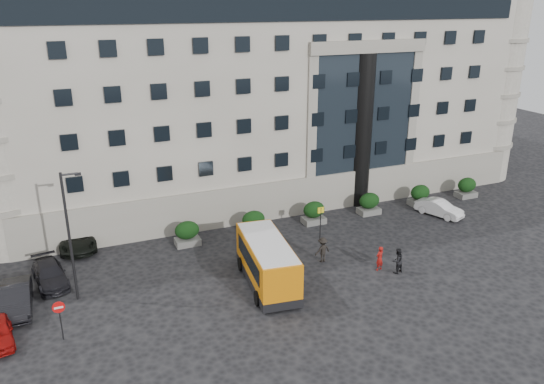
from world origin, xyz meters
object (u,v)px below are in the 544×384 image
(hedge_b, at_px, (254,222))
(pedestrian_b, at_px, (397,261))
(hedge_c, at_px, (314,212))
(hedge_f, at_px, (467,187))
(street_lamp, at_px, (70,232))
(minibus, at_px, (267,261))
(hedge_d, at_px, (369,203))
(hedge_e, at_px, (420,195))
(pedestrian_c, at_px, (323,250))
(white_taxi, at_px, (439,208))
(no_entry_sign, at_px, (59,313))
(pedestrian_a, at_px, (380,258))
(hedge_a, at_px, (187,233))
(parked_car_b, at_px, (17,298))
(parked_car_c, at_px, (50,274))
(bus_stop_sign, at_px, (321,217))
(parked_car_d, at_px, (77,237))

(hedge_b, height_order, pedestrian_b, hedge_b)
(hedge_c, distance_m, hedge_f, 15.60)
(street_lamp, bearing_deg, minibus, -14.00)
(hedge_d, distance_m, hedge_e, 5.20)
(hedge_d, height_order, minibus, minibus)
(hedge_b, relative_size, pedestrian_c, 1.02)
(pedestrian_b, relative_size, pedestrian_c, 0.97)
(street_lamp, bearing_deg, hedge_c, 14.67)
(hedge_f, relative_size, white_taxi, 0.46)
(no_entry_sign, distance_m, pedestrian_a, 19.81)
(minibus, bearing_deg, white_taxi, 22.74)
(hedge_c, bearing_deg, hedge_a, 180.00)
(parked_car_b, distance_m, pedestrian_a, 22.45)
(parked_car_b, bearing_deg, street_lamp, -1.28)
(hedge_c, relative_size, no_entry_sign, 0.79)
(hedge_a, distance_m, minibus, 8.26)
(street_lamp, height_order, minibus, street_lamp)
(hedge_f, xyz_separation_m, minibus, (-22.79, -7.58, 0.69))
(parked_car_c, height_order, pedestrian_b, pedestrian_b)
(hedge_f, xyz_separation_m, bus_stop_sign, (-16.50, -2.80, 0.80))
(parked_car_c, bearing_deg, hedge_d, -3.92)
(parked_car_d, relative_size, white_taxi, 1.36)
(hedge_d, bearing_deg, minibus, -148.53)
(pedestrian_b, bearing_deg, parked_car_b, -21.56)
(parked_car_d, bearing_deg, minibus, -43.73)
(hedge_d, xyz_separation_m, bus_stop_sign, (-6.10, -2.80, 0.80))
(hedge_d, bearing_deg, hedge_f, 0.00)
(hedge_a, distance_m, parked_car_d, 8.03)
(hedge_b, height_order, parked_car_b, hedge_b)
(parked_car_b, relative_size, pedestrian_a, 2.66)
(no_entry_sign, bearing_deg, hedge_d, 19.76)
(hedge_a, xyz_separation_m, street_lamp, (-7.94, -4.80, 3.44))
(white_taxi, relative_size, pedestrian_c, 2.22)
(hedge_d, bearing_deg, parked_car_b, -170.07)
(hedge_d, height_order, parked_car_c, hedge_d)
(hedge_c, xyz_separation_m, minibus, (-7.19, -7.58, 0.69))
(hedge_a, xyz_separation_m, pedestrian_a, (10.80, -8.76, -0.08))
(hedge_f, height_order, parked_car_c, hedge_f)
(hedge_b, bearing_deg, white_taxi, -9.54)
(hedge_a, bearing_deg, pedestrian_b, -39.24)
(bus_stop_sign, bearing_deg, hedge_b, 146.93)
(hedge_a, bearing_deg, parked_car_d, 159.18)
(minibus, relative_size, pedestrian_a, 4.27)
(bus_stop_sign, distance_m, parked_car_b, 20.90)
(white_taxi, distance_m, pedestrian_a, 11.72)
(hedge_b, xyz_separation_m, pedestrian_c, (2.67, -6.22, -0.03))
(hedge_c, xyz_separation_m, no_entry_sign, (-19.40, -8.84, 0.72))
(white_taxi, bearing_deg, pedestrian_b, -163.97)
(parked_car_c, distance_m, pedestrian_a, 21.30)
(bus_stop_sign, distance_m, pedestrian_b, 7.12)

